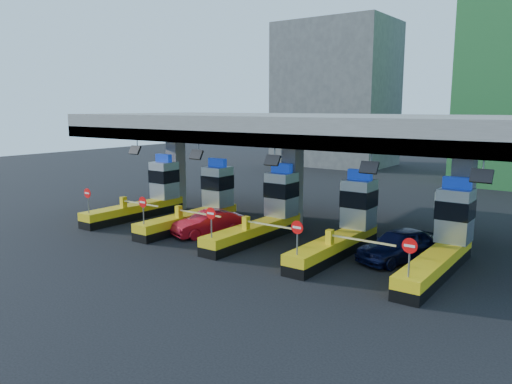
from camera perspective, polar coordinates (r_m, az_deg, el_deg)
The scene contains 10 objects.
ground at distance 28.94m, azimuth 0.94°, elevation -5.24°, with size 120.00×120.00×0.00m, color black.
toll_canopy at distance 30.39m, azimuth 4.11°, elevation 7.17°, with size 28.00×12.09×7.00m.
toll_lane_far_left at distance 35.38m, azimuth -12.17°, elevation -0.39°, with size 4.43×8.00×4.16m.
toll_lane_left at distance 31.88m, azimuth -6.14°, elevation -1.32°, with size 4.43×8.00×4.16m.
toll_lane_center at distance 28.83m, azimuth 1.27°, elevation -2.45°, with size 4.43×8.00×4.16m.
toll_lane_right at distance 26.38m, azimuth 10.25°, elevation -3.75°, with size 4.43×8.00×4.16m.
toll_lane_far_right at distance 24.72m, azimuth 20.78°, elevation -5.15°, with size 4.43×8.00×4.16m.
bg_building_concrete at distance 66.14m, azimuth 9.09°, elevation 10.91°, with size 14.00×10.00×18.00m, color #4C4C49.
van at distance 25.48m, azimuth 16.09°, elevation -5.84°, with size 1.90×4.71×1.61m, color black.
red_car at distance 29.51m, azimuth -5.45°, elevation -3.56°, with size 1.51×4.34×1.43m, color #A60C19.
Camera 1 is at (16.02, -22.91, 7.46)m, focal length 35.00 mm.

